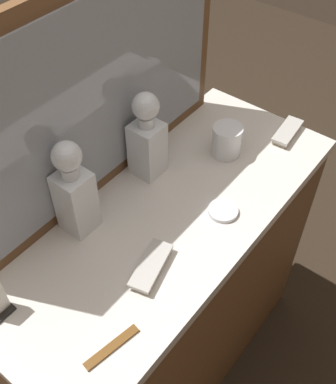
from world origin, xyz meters
name	(u,v)px	position (x,y,z in m)	size (l,w,h in m)	color
ground_plane	(168,358)	(0.00, 0.00, 0.00)	(6.00, 6.00, 0.00)	#2D2319
dresser	(168,300)	(0.00, 0.00, 0.45)	(1.10, 0.46, 0.90)	brown
dresser_mirror	(99,94)	(0.00, 0.21, 1.19)	(0.91, 0.03, 0.57)	brown
crystal_decanter_rear	(75,195)	(-0.17, 0.15, 1.01)	(0.08, 0.08, 0.28)	white
crystal_decanter_center	(147,142)	(0.09, 0.14, 1.01)	(0.08, 0.08, 0.26)	white
crystal_tumbler_front	(227,142)	(0.29, 0.01, 0.95)	(0.09, 0.09, 0.10)	white
silver_brush_far_left	(287,132)	(0.48, -0.10, 0.91)	(0.14, 0.06, 0.02)	#B7A88C
silver_brush_left	(151,267)	(-0.17, -0.08, 0.91)	(0.16, 0.09, 0.02)	#B7A88C
porcelain_dish	(223,211)	(0.09, -0.11, 0.91)	(0.08, 0.08, 0.01)	silver
tortoiseshell_comb	(112,347)	(-0.37, -0.14, 0.90)	(0.14, 0.04, 0.01)	brown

